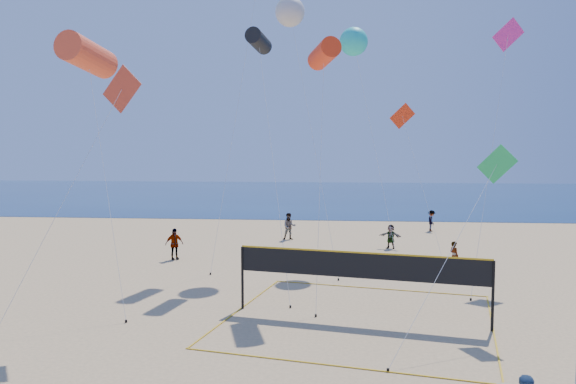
{
  "coord_description": "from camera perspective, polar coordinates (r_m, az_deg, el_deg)",
  "views": [
    {
      "loc": [
        1.16,
        -9.88,
        6.25
      ],
      "look_at": [
        0.09,
        2.0,
        5.27
      ],
      "focal_mm": 35.0,
      "sensor_mm": 36.0,
      "label": 1
    }
  ],
  "objects": [
    {
      "name": "ocean",
      "position": [
        72.16,
        4.2,
        -0.29
      ],
      "size": [
        140.0,
        50.0,
        0.03
      ],
      "primitive_type": "cube",
      "color": "navy",
      "rests_on": "ground"
    },
    {
      "name": "far_person_0",
      "position": [
        31.68,
        -11.48,
        -5.2
      ],
      "size": [
        1.08,
        0.93,
        1.74
      ],
      "primitive_type": "imported",
      "rotation": [
        0.0,
        0.0,
        0.62
      ],
      "color": "gray",
      "rests_on": "ground"
    },
    {
      "name": "far_person_1",
      "position": [
        34.95,
        10.39,
        -4.47
      ],
      "size": [
        1.43,
        0.94,
        1.48
      ],
      "primitive_type": "imported",
      "rotation": [
        0.0,
        0.0,
        -0.41
      ],
      "color": "gray",
      "rests_on": "ground"
    },
    {
      "name": "far_person_2",
      "position": [
        29.31,
        16.52,
        -6.3
      ],
      "size": [
        0.6,
        0.67,
        1.53
      ],
      "primitive_type": "imported",
      "rotation": [
        0.0,
        0.0,
        2.1
      ],
      "color": "gray",
      "rests_on": "ground"
    },
    {
      "name": "far_person_3",
      "position": [
        37.59,
        0.13,
        -3.52
      ],
      "size": [
        0.95,
        0.79,
        1.79
      ],
      "primitive_type": "imported",
      "rotation": [
        0.0,
        0.0,
        0.13
      ],
      "color": "gray",
      "rests_on": "ground"
    },
    {
      "name": "far_person_4",
      "position": [
        42.63,
        14.37,
        -2.85
      ],
      "size": [
        0.62,
        1.02,
        1.55
      ],
      "primitive_type": "imported",
      "rotation": [
        0.0,
        0.0,
        1.61
      ],
      "color": "gray",
      "rests_on": "ground"
    },
    {
      "name": "volleyball_net",
      "position": [
        20.54,
        7.29,
        -8.16
      ],
      "size": [
        10.91,
        10.8,
        2.47
      ],
      "rotation": [
        0.0,
        0.0,
        -0.2
      ],
      "color": "black",
      "rests_on": "ground"
    },
    {
      "name": "kite_0",
      "position": [
        24.23,
        -19.71,
        12.92
      ],
      "size": [
        3.28,
        4.44,
        10.61
      ],
      "rotation": [
        0.0,
        0.0,
        -0.12
      ],
      "color": "#F54B29",
      "rests_on": "ground"
    },
    {
      "name": "kite_1",
      "position": [
        28.84,
        -3.0,
        15.04
      ],
      "size": [
        2.79,
        7.99,
        12.0
      ],
      "rotation": [
        0.0,
        0.0,
        -0.17
      ],
      "color": "black",
      "rests_on": "ground"
    },
    {
      "name": "kite_2",
      "position": [
        24.79,
        3.68,
        13.81
      ],
      "size": [
        1.55,
        5.53,
        10.78
      ],
      "rotation": [
        0.0,
        0.0,
        0.33
      ],
      "color": "#F43513",
      "rests_on": "ground"
    },
    {
      "name": "kite_3",
      "position": [
        20.51,
        -17.11,
        8.81
      ],
      "size": [
        2.96,
        5.97,
        9.08
      ],
      "rotation": [
        0.0,
        0.0,
        -0.13
      ],
      "color": "#C13A25",
      "rests_on": "ground"
    },
    {
      "name": "kite_4",
      "position": [
        20.78,
        19.96,
        1.63
      ],
      "size": [
        4.83,
        5.55,
        6.33
      ],
      "rotation": [
        0.0,
        0.0,
        -0.4
      ],
      "color": "green",
      "rests_on": "ground"
    },
    {
      "name": "kite_5",
      "position": [
        31.15,
        21.31,
        13.48
      ],
      "size": [
        4.09,
        7.38,
        12.79
      ],
      "rotation": [
        0.0,
        0.0,
        0.4
      ],
      "color": "#F02F9B",
      "rests_on": "ground"
    },
    {
      "name": "kite_6",
      "position": [
        32.67,
        0.2,
        17.82
      ],
      "size": [
        3.72,
        6.8,
        14.5
      ],
      "rotation": [
        0.0,
        0.0,
        -0.1
      ],
      "color": "beige",
      "rests_on": "ground"
    },
    {
      "name": "kite_7",
      "position": [
        32.94,
        6.69,
        14.92
      ],
      "size": [
        3.17,
        6.73,
        12.93
      ],
      "rotation": [
        0.0,
        0.0,
        -0.23
      ],
      "color": "#24CEC1",
      "rests_on": "ground"
    },
    {
      "name": "kite_9",
      "position": [
        33.4,
        11.76,
        6.77
      ],
      "size": [
        2.61,
        4.41,
        8.77
      ],
      "rotation": [
        0.0,
        0.0,
        0.38
      ],
      "color": "#F43513",
      "rests_on": "ground"
    }
  ]
}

